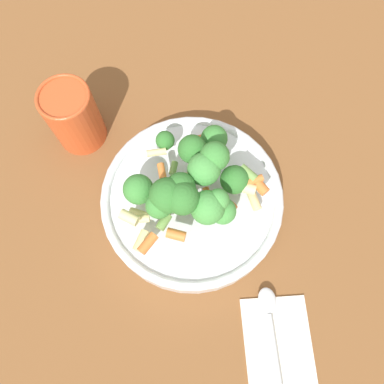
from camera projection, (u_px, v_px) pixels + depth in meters
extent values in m
plane|color=brown|center=(192.00, 206.00, 0.59)|extent=(3.00, 3.00, 0.00)
cylinder|color=silver|center=(192.00, 201.00, 0.57)|extent=(0.27, 0.27, 0.04)
torus|color=silver|center=(192.00, 197.00, 0.55)|extent=(0.27, 0.27, 0.01)
cylinder|color=#8CB766|center=(213.00, 147.00, 0.56)|extent=(0.01, 0.01, 0.02)
sphere|color=#3D8438|center=(214.00, 139.00, 0.54)|extent=(0.04, 0.04, 0.04)
cylinder|color=#8CB766|center=(169.00, 203.00, 0.50)|extent=(0.02, 0.02, 0.02)
sphere|color=#33722D|center=(167.00, 196.00, 0.47)|extent=(0.05, 0.05, 0.05)
cylinder|color=#8CB766|center=(192.00, 157.00, 0.53)|extent=(0.01, 0.01, 0.01)
sphere|color=#33722D|center=(192.00, 149.00, 0.51)|extent=(0.04, 0.04, 0.04)
cylinder|color=#8CB766|center=(181.00, 193.00, 0.50)|extent=(0.01, 0.01, 0.01)
sphere|color=#33722D|center=(181.00, 187.00, 0.48)|extent=(0.04, 0.04, 0.04)
cylinder|color=#8CB766|center=(214.00, 164.00, 0.51)|extent=(0.01, 0.01, 0.02)
sphere|color=#3D8438|center=(215.00, 156.00, 0.49)|extent=(0.04, 0.04, 0.04)
cylinder|color=#8CB766|center=(233.00, 186.00, 0.54)|extent=(0.01, 0.01, 0.01)
sphere|color=#33722D|center=(235.00, 180.00, 0.51)|extent=(0.04, 0.04, 0.04)
cylinder|color=#8CB766|center=(160.00, 210.00, 0.50)|extent=(0.01, 0.01, 0.01)
sphere|color=#3D8438|center=(159.00, 205.00, 0.48)|extent=(0.04, 0.04, 0.04)
cylinder|color=#8CB766|center=(166.00, 146.00, 0.56)|extent=(0.01, 0.01, 0.01)
sphere|color=#33722D|center=(165.00, 140.00, 0.54)|extent=(0.03, 0.03, 0.03)
cylinder|color=#8CB766|center=(207.00, 213.00, 0.51)|extent=(0.02, 0.02, 0.02)
sphere|color=#479342|center=(207.00, 207.00, 0.48)|extent=(0.05, 0.05, 0.05)
cylinder|color=#8CB766|center=(183.00, 206.00, 0.50)|extent=(0.02, 0.02, 0.02)
sphere|color=#33722D|center=(183.00, 198.00, 0.47)|extent=(0.04, 0.04, 0.04)
cylinder|color=#8CB766|center=(203.00, 177.00, 0.51)|extent=(0.02, 0.02, 0.01)
sphere|color=#479342|center=(204.00, 169.00, 0.49)|extent=(0.04, 0.04, 0.04)
cylinder|color=#8CB766|center=(217.00, 204.00, 0.50)|extent=(0.01, 0.01, 0.01)
sphere|color=#479342|center=(218.00, 200.00, 0.48)|extent=(0.03, 0.03, 0.03)
cylinder|color=#8CB766|center=(141.00, 196.00, 0.53)|extent=(0.01, 0.01, 0.02)
sphere|color=#3D8438|center=(138.00, 189.00, 0.50)|extent=(0.04, 0.04, 0.04)
cylinder|color=#8CB766|center=(222.00, 216.00, 0.52)|extent=(0.01, 0.01, 0.01)
sphere|color=#479342|center=(223.00, 211.00, 0.50)|extent=(0.04, 0.04, 0.04)
cylinder|color=beige|center=(254.00, 199.00, 0.53)|extent=(0.03, 0.02, 0.01)
cylinder|color=orange|center=(148.00, 243.00, 0.48)|extent=(0.03, 0.03, 0.01)
cylinder|color=orange|center=(228.00, 210.00, 0.51)|extent=(0.03, 0.02, 0.01)
cylinder|color=#729E4C|center=(248.00, 173.00, 0.51)|extent=(0.03, 0.03, 0.01)
cylinder|color=beige|center=(187.00, 183.00, 0.53)|extent=(0.03, 0.02, 0.01)
cylinder|color=#729E4C|center=(174.00, 168.00, 0.54)|extent=(0.02, 0.01, 0.01)
cylinder|color=orange|center=(200.00, 139.00, 0.55)|extent=(0.02, 0.02, 0.01)
cylinder|color=orange|center=(261.00, 187.00, 0.51)|extent=(0.03, 0.03, 0.01)
cylinder|color=#729E4C|center=(217.00, 163.00, 0.52)|extent=(0.01, 0.02, 0.01)
cylinder|color=beige|center=(166.00, 206.00, 0.50)|extent=(0.03, 0.02, 0.01)
cylinder|color=orange|center=(252.00, 181.00, 0.51)|extent=(0.02, 0.03, 0.01)
cylinder|color=orange|center=(176.00, 235.00, 0.49)|extent=(0.02, 0.03, 0.01)
cylinder|color=beige|center=(249.00, 188.00, 0.51)|extent=(0.02, 0.02, 0.01)
cylinder|color=#729E4C|center=(164.00, 222.00, 0.49)|extent=(0.03, 0.02, 0.01)
cylinder|color=beige|center=(157.00, 152.00, 0.53)|extent=(0.02, 0.03, 0.01)
cylinder|color=beige|center=(139.00, 215.00, 0.52)|extent=(0.02, 0.03, 0.01)
cylinder|color=beige|center=(141.00, 219.00, 0.51)|extent=(0.02, 0.02, 0.01)
cylinder|color=beige|center=(195.00, 149.00, 0.56)|extent=(0.02, 0.02, 0.01)
cylinder|color=beige|center=(129.00, 218.00, 0.49)|extent=(0.02, 0.03, 0.01)
cylinder|color=orange|center=(208.00, 193.00, 0.54)|extent=(0.03, 0.02, 0.01)
cylinder|color=beige|center=(142.00, 241.00, 0.51)|extent=(0.03, 0.02, 0.01)
cylinder|color=orange|center=(162.00, 173.00, 0.52)|extent=(0.03, 0.02, 0.01)
cylinder|color=#CC4C23|center=(74.00, 117.00, 0.58)|extent=(0.08, 0.08, 0.11)
torus|color=#CC4C23|center=(63.00, 97.00, 0.53)|extent=(0.08, 0.08, 0.01)
cube|color=white|center=(279.00, 351.00, 0.51)|extent=(0.16, 0.12, 0.01)
cylinder|color=silver|center=(279.00, 376.00, 0.50)|extent=(0.16, 0.04, 0.01)
ellipsoid|color=silver|center=(267.00, 300.00, 0.53)|extent=(0.04, 0.03, 0.01)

